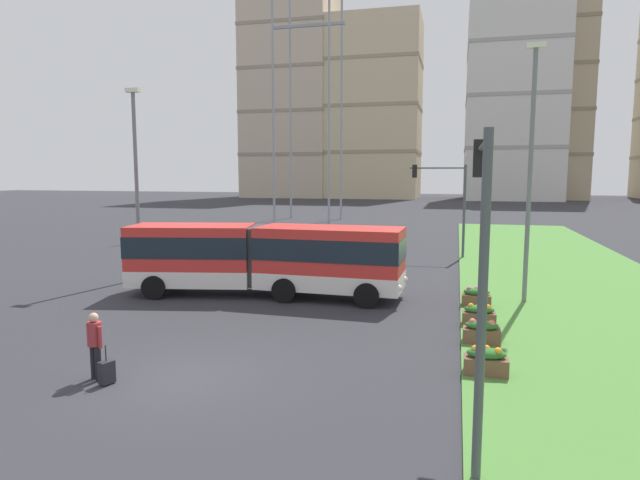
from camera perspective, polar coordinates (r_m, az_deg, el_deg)
The scene contains 19 objects.
ground_plane at distance 14.60m, azimuth -14.20°, elevation -14.04°, with size 260.00×260.00×0.00m, color #2D2D33.
grass_median at distance 23.12m, azimuth 27.26°, elevation -6.64°, with size 10.00×70.00×0.08m, color #4C8438.
articulated_bus at distance 22.94m, azimuth -5.92°, elevation -1.87°, with size 12.02×3.76×3.00m.
car_silver_hatch at distance 37.42m, azimuth -5.55°, elevation 0.21°, with size 4.56×2.37×1.58m.
pedestrian_crossing at distance 14.88m, azimuth -22.85°, elevation -9.91°, with size 0.55×0.36×1.74m.
rolling_suitcase at distance 14.68m, azimuth -21.76°, elevation -12.92°, with size 0.35×0.42×0.97m.
flower_planter_0 at distance 14.74m, azimuth 17.26°, elevation -12.18°, with size 1.10×0.56×0.74m.
flower_planter_1 at distance 17.27m, azimuth 16.82°, elevation -9.31°, with size 1.10×0.56×0.74m.
flower_planter_2 at distance 19.20m, azimuth 16.58°, elevation -7.65°, with size 1.10×0.56×0.74m.
flower_planter_3 at distance 21.90m, azimuth 16.31°, elevation -5.82°, with size 1.10×0.56×0.74m.
traffic_light_far_right at distance 33.95m, azimuth 13.27°, elevation 4.78°, with size 3.43×0.28×5.76m.
traffic_light_near_right at distance 10.13m, azimuth 16.81°, elevation 0.30°, with size 0.28×3.54×5.93m.
streetlight_left at distance 27.64m, azimuth -18.97°, elevation 6.42°, with size 0.70×0.28×9.26m.
streetlight_median at distance 22.72m, azimuth 21.50°, elevation 7.42°, with size 0.70×0.28×10.17m.
apartment_tower_west at distance 124.77m, azimuth -3.09°, elevation 17.16°, with size 18.94×17.54×54.13m.
apartment_tower_westcentre at distance 118.92m, azimuth 5.49°, elevation 13.59°, with size 20.85×15.45×37.52m.
apartment_tower_centre at distance 117.16m, azimuth 19.89°, elevation 13.72°, with size 18.37×18.56×39.16m.
apartment_tower_eastcentre at distance 124.74m, azimuth 23.17°, elevation 16.02°, with size 15.07×17.42×51.53m.
transmission_pylon at distance 60.56m, azimuth -1.24°, elevation 18.67°, with size 9.00×6.24×31.90m.
Camera 1 is at (6.64, -11.92, 5.21)m, focal length 30.06 mm.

